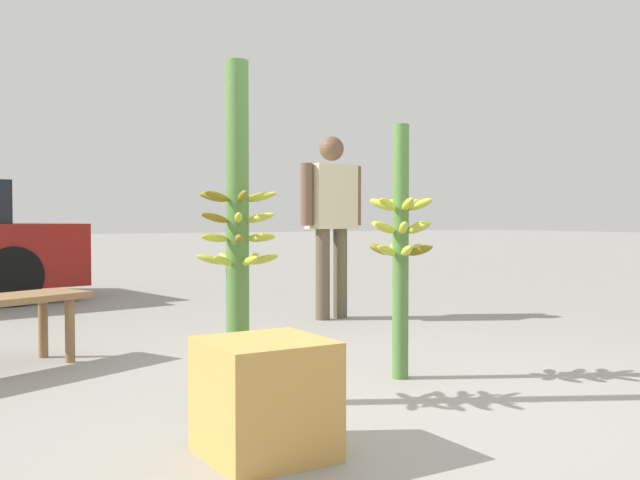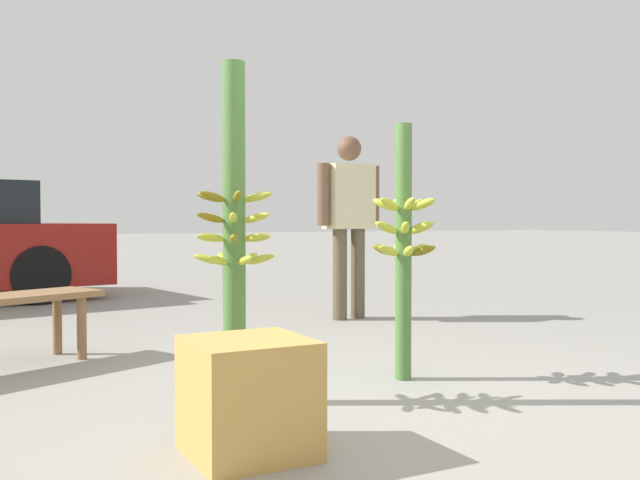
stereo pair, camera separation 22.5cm
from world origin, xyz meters
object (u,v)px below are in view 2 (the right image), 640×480
at_px(banana_stalk_left, 234,232).
at_px(banana_stalk_center, 403,244).
at_px(produce_crate, 248,397).
at_px(vendor_person, 349,211).

xyz_separation_m(banana_stalk_left, banana_stalk_center, (1.02, 0.05, -0.07)).
distance_m(banana_stalk_left, produce_crate, 0.99).
relative_size(banana_stalk_left, vendor_person, 1.01).
distance_m(banana_stalk_left, vendor_person, 3.01).
xyz_separation_m(banana_stalk_center, produce_crate, (-1.25, -0.79, -0.54)).
bearing_deg(banana_stalk_left, produce_crate, -106.90).
relative_size(banana_stalk_left, produce_crate, 3.73).
bearing_deg(banana_stalk_center, produce_crate, -147.70).
bearing_deg(vendor_person, banana_stalk_left, -138.83).
height_order(vendor_person, produce_crate, vendor_person).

